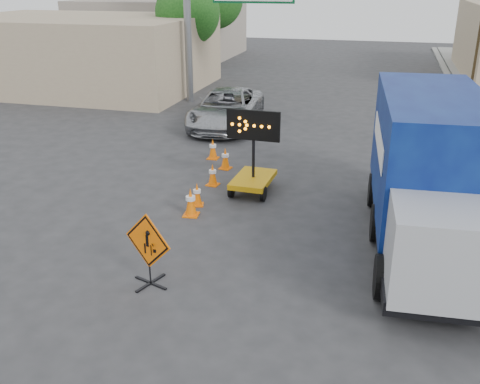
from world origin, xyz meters
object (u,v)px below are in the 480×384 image
at_px(construction_sign, 148,248).
at_px(arrow_board, 253,174).
at_px(box_truck, 429,182).
at_px(pickup_truck, 226,108).

xyz_separation_m(construction_sign, arrow_board, (0.81, 5.68, -0.28)).
relative_size(construction_sign, box_truck, 0.21).
height_order(arrow_board, box_truck, box_truck).
bearing_deg(arrow_board, box_truck, -23.36).
distance_m(construction_sign, box_truck, 6.60).
relative_size(pickup_truck, box_truck, 0.74).
height_order(construction_sign, box_truck, box_truck).
height_order(construction_sign, arrow_board, arrow_board).
height_order(arrow_board, pickup_truck, arrow_board).
bearing_deg(box_truck, pickup_truck, 125.40).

